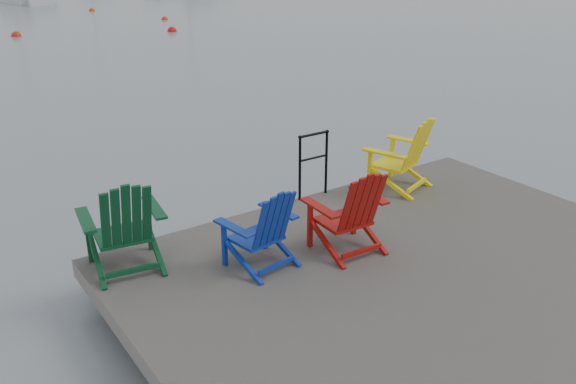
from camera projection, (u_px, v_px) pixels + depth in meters
ground at (429, 318)px, 6.52m from camera, size 400.00×400.00×0.00m
dock at (432, 290)px, 6.38m from camera, size 6.00×5.00×1.40m
handrail at (313, 159)px, 8.11m from camera, size 0.48×0.04×0.90m
chair_green at (124, 224)px, 6.29m from camera, size 0.92×0.86×1.05m
chair_blue at (263, 228)px, 6.37m from camera, size 0.80×0.76×0.91m
chair_red at (351, 210)px, 6.67m from camera, size 0.82×0.76×1.00m
chair_yellow at (404, 153)px, 8.38m from camera, size 0.98×0.94×1.03m
buoy_a at (172, 31)px, 26.38m from camera, size 0.41×0.41×0.41m
buoy_b at (16, 36)px, 25.09m from camera, size 0.40×0.40×0.40m
buoy_c at (165, 20)px, 30.16m from camera, size 0.32×0.32×0.32m
buoy_d at (92, 11)px, 33.73m from camera, size 0.33×0.33×0.33m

